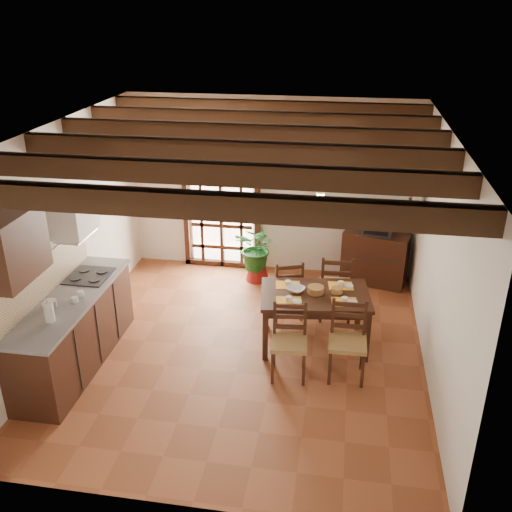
% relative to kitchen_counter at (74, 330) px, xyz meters
% --- Properties ---
extents(ground_plane, '(5.00, 5.00, 0.00)m').
position_rel_kitchen_counter_xyz_m(ground_plane, '(1.96, 0.60, -0.47)').
color(ground_plane, brown).
extents(room_shell, '(4.52, 5.02, 2.81)m').
position_rel_kitchen_counter_xyz_m(room_shell, '(1.96, 0.60, 1.34)').
color(room_shell, silver).
rests_on(room_shell, ground_plane).
extents(ceiling_beams, '(4.50, 4.34, 0.20)m').
position_rel_kitchen_counter_xyz_m(ceiling_beams, '(1.96, 0.60, 2.22)').
color(ceiling_beams, black).
rests_on(ceiling_beams, room_shell).
extents(french_door, '(1.26, 0.11, 2.32)m').
position_rel_kitchen_counter_xyz_m(french_door, '(1.16, 3.05, 0.70)').
color(french_door, white).
rests_on(french_door, ground_plane).
extents(kitchen_counter, '(0.64, 2.25, 1.38)m').
position_rel_kitchen_counter_xyz_m(kitchen_counter, '(0.00, 0.00, 0.00)').
color(kitchen_counter, '#341A10').
rests_on(kitchen_counter, ground_plane).
extents(upper_cabinet, '(0.35, 0.80, 0.70)m').
position_rel_kitchen_counter_xyz_m(upper_cabinet, '(-0.12, -0.70, 1.38)').
color(upper_cabinet, '#341A10').
rests_on(upper_cabinet, room_shell).
extents(range_hood, '(0.38, 0.60, 0.54)m').
position_rel_kitchen_counter_xyz_m(range_hood, '(-0.09, 0.55, 1.26)').
color(range_hood, white).
rests_on(range_hood, room_shell).
extents(counter_items, '(0.50, 1.43, 0.25)m').
position_rel_kitchen_counter_xyz_m(counter_items, '(0.00, 0.09, 0.49)').
color(counter_items, black).
rests_on(counter_items, kitchen_counter).
extents(dining_table, '(1.46, 1.04, 0.73)m').
position_rel_kitchen_counter_xyz_m(dining_table, '(2.82, 0.90, 0.17)').
color(dining_table, black).
rests_on(dining_table, ground_plane).
extents(chair_near_left, '(0.45, 0.43, 0.91)m').
position_rel_kitchen_counter_xyz_m(chair_near_left, '(2.58, 0.17, -0.19)').
color(chair_near_left, olive).
rests_on(chair_near_left, ground_plane).
extents(chair_near_right, '(0.44, 0.42, 0.94)m').
position_rel_kitchen_counter_xyz_m(chair_near_right, '(3.25, 0.26, -0.18)').
color(chair_near_right, olive).
rests_on(chair_near_right, ground_plane).
extents(chair_far_left, '(0.51, 0.50, 0.89)m').
position_rel_kitchen_counter_xyz_m(chair_far_left, '(2.40, 1.55, -0.19)').
color(chair_far_left, olive).
rests_on(chair_far_left, ground_plane).
extents(chair_far_right, '(0.47, 0.45, 0.98)m').
position_rel_kitchen_counter_xyz_m(chair_far_right, '(3.07, 1.63, -0.17)').
color(chair_far_right, olive).
rests_on(chair_far_right, ground_plane).
extents(table_setting, '(0.99, 0.66, 0.09)m').
position_rel_kitchen_counter_xyz_m(table_setting, '(2.82, 0.90, 0.27)').
color(table_setting, yellow).
rests_on(table_setting, dining_table).
extents(table_bowl, '(0.28, 0.28, 0.05)m').
position_rel_kitchen_counter_xyz_m(table_bowl, '(2.58, 0.92, 0.29)').
color(table_bowl, white).
rests_on(table_bowl, dining_table).
extents(sideboard, '(1.06, 0.67, 0.83)m').
position_rel_kitchen_counter_xyz_m(sideboard, '(3.63, 2.83, -0.06)').
color(sideboard, '#341A10').
rests_on(sideboard, ground_plane).
extents(crt_tv, '(0.51, 0.48, 0.38)m').
position_rel_kitchen_counter_xyz_m(crt_tv, '(3.63, 2.82, 0.55)').
color(crt_tv, black).
rests_on(crt_tv, sideboard).
extents(fuse_box, '(0.25, 0.03, 0.32)m').
position_rel_kitchen_counter_xyz_m(fuse_box, '(3.46, 3.08, 1.28)').
color(fuse_box, white).
rests_on(fuse_box, room_shell).
extents(plant_pot, '(0.38, 0.38, 0.23)m').
position_rel_kitchen_counter_xyz_m(plant_pot, '(1.81, 2.61, -0.36)').
color(plant_pot, maroon).
rests_on(plant_pot, ground_plane).
extents(potted_plant, '(2.12, 1.98, 1.91)m').
position_rel_kitchen_counter_xyz_m(potted_plant, '(1.81, 2.61, 0.10)').
color(potted_plant, '#144C19').
rests_on(potted_plant, ground_plane).
extents(wall_shelf, '(0.20, 0.42, 0.20)m').
position_rel_kitchen_counter_xyz_m(wall_shelf, '(4.10, 2.20, 1.04)').
color(wall_shelf, '#341A10').
rests_on(wall_shelf, room_shell).
extents(shelf_vase, '(0.15, 0.15, 0.15)m').
position_rel_kitchen_counter_xyz_m(shelf_vase, '(4.10, 2.20, 1.18)').
color(shelf_vase, '#B2BFB2').
rests_on(shelf_vase, wall_shelf).
extents(shelf_flowers, '(0.14, 0.14, 0.36)m').
position_rel_kitchen_counter_xyz_m(shelf_flowers, '(4.10, 2.20, 1.38)').
color(shelf_flowers, yellow).
rests_on(shelf_flowers, shelf_vase).
extents(framed_picture, '(0.03, 0.32, 0.32)m').
position_rel_kitchen_counter_xyz_m(framed_picture, '(4.18, 2.20, 1.58)').
color(framed_picture, brown).
rests_on(framed_picture, room_shell).
extents(pendant_lamp, '(0.36, 0.36, 0.84)m').
position_rel_kitchen_counter_xyz_m(pendant_lamp, '(2.82, 1.00, 1.60)').
color(pendant_lamp, black).
rests_on(pendant_lamp, room_shell).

